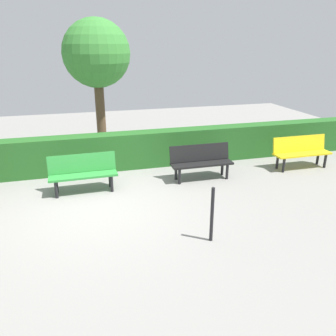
% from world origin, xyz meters
% --- Properties ---
extents(ground_plane, '(21.37, 21.37, 0.00)m').
position_xyz_m(ground_plane, '(0.00, 0.00, 0.00)').
color(ground_plane, gray).
extents(bench_yellow, '(1.60, 0.46, 0.86)m').
position_xyz_m(bench_yellow, '(-5.60, -0.94, 0.48)').
color(bench_yellow, yellow).
rests_on(bench_yellow, ground_plane).
extents(bench_black, '(1.56, 0.48, 0.86)m').
position_xyz_m(bench_black, '(-2.67, -0.90, 0.48)').
color(bench_black, black).
rests_on(bench_black, ground_plane).
extents(bench_green, '(1.53, 0.48, 0.86)m').
position_xyz_m(bench_green, '(0.21, -0.89, 0.48)').
color(bench_green, '#2D8C38').
rests_on(bench_green, ground_plane).
extents(hedge_row, '(17.37, 0.52, 0.98)m').
position_xyz_m(hedge_row, '(-1.26, -2.20, 0.49)').
color(hedge_row, '#266023').
rests_on(hedge_row, ground_plane).
extents(tree_near, '(1.98, 1.98, 3.95)m').
position_xyz_m(tree_near, '(-0.51, -4.03, 2.92)').
color(tree_near, brown).
rests_on(tree_near, ground_plane).
extents(railing_post_mid, '(0.06, 0.06, 1.00)m').
position_xyz_m(railing_post_mid, '(-1.82, 1.88, 0.50)').
color(railing_post_mid, black).
rests_on(railing_post_mid, ground_plane).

